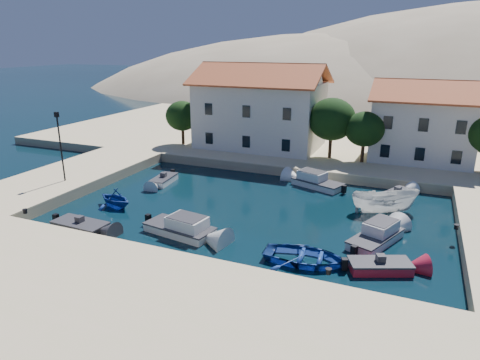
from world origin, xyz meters
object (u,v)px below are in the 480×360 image
at_px(cabin_cruiser_south, 180,227).
at_px(cabin_cruiser_east, 376,237).
at_px(lamppost, 60,140).
at_px(building_mid, 424,119).
at_px(boat_east, 384,212).
at_px(building_left, 261,105).
at_px(rowboat_south, 306,263).

xyz_separation_m(cabin_cruiser_south, cabin_cruiser_east, (12.98, 3.77, 0.00)).
bearing_deg(lamppost, building_mid, 35.45).
distance_m(building_mid, cabin_cruiser_south, 29.61).
bearing_deg(lamppost, cabin_cruiser_south, -15.47).
bearing_deg(building_mid, lamppost, -144.55).
bearing_deg(boat_east, cabin_cruiser_south, 101.70).
relative_size(building_left, building_mid, 1.40).
distance_m(building_mid, rowboat_south, 26.80).
bearing_deg(lamppost, rowboat_south, -11.08).
bearing_deg(cabin_cruiser_south, rowboat_south, 4.97).
xyz_separation_m(lamppost, cabin_cruiser_east, (27.28, -0.19, -4.28)).
height_order(building_mid, boat_east, building_mid).
relative_size(building_left, lamppost, 2.36).
xyz_separation_m(building_left, cabin_cruiser_east, (15.78, -20.19, -5.46)).
distance_m(building_left, cabin_cruiser_east, 26.20).
distance_m(cabin_cruiser_east, boat_east, 6.05).
height_order(building_left, cabin_cruiser_south, building_left).
relative_size(rowboat_south, boat_east, 0.98).
xyz_separation_m(building_mid, cabin_cruiser_south, (-15.21, -24.96, -4.75)).
bearing_deg(building_mid, building_left, -176.82).
bearing_deg(boat_east, building_mid, -33.47).
bearing_deg(lamppost, cabin_cruiser_east, -0.39).
bearing_deg(cabin_cruiser_south, building_left, 105.71).
bearing_deg(building_left, building_mid, 3.18).
bearing_deg(cabin_cruiser_south, cabin_cruiser_east, 25.25).
distance_m(lamppost, boat_east, 28.33).
bearing_deg(cabin_cruiser_east, cabin_cruiser_south, 127.93).
distance_m(lamppost, cabin_cruiser_east, 27.61).
relative_size(building_mid, rowboat_south, 2.00).
bearing_deg(building_mid, cabin_cruiser_east, -95.99).
relative_size(building_left, cabin_cruiser_south, 2.73).
distance_m(cabin_cruiser_south, boat_east, 16.30).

